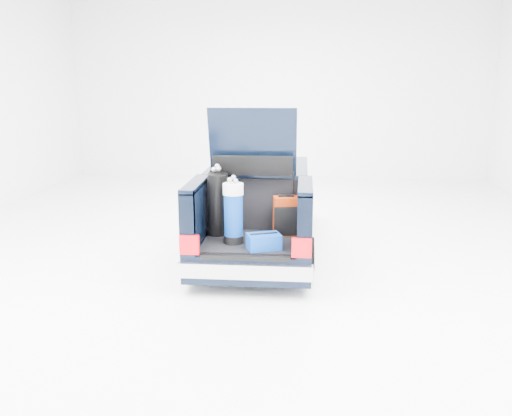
# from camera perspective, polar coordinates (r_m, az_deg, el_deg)

# --- Properties ---
(ground) EXTENTS (14.00, 14.00, 0.00)m
(ground) POSITION_cam_1_polar(r_m,az_deg,el_deg) (9.37, 0.27, -4.30)
(ground) COLOR white
(ground) RESTS_ON ground
(car) EXTENTS (1.87, 4.65, 2.47)m
(car) POSITION_cam_1_polar(r_m,az_deg,el_deg) (9.29, 0.33, -0.14)
(car) COLOR black
(car) RESTS_ON ground
(red_suitcase) EXTENTS (0.40, 0.29, 0.60)m
(red_suitcase) POSITION_cam_1_polar(r_m,az_deg,el_deg) (8.00, 3.17, -0.84)
(red_suitcase) COLOR maroon
(red_suitcase) RESTS_ON car
(black_golf_bag) EXTENTS (0.42, 0.47, 1.05)m
(black_golf_bag) POSITION_cam_1_polar(r_m,az_deg,el_deg) (7.92, -4.09, 0.42)
(black_golf_bag) COLOR black
(black_golf_bag) RESTS_ON car
(blue_golf_bag) EXTENTS (0.36, 0.36, 0.96)m
(blue_golf_bag) POSITION_cam_1_polar(r_m,az_deg,el_deg) (7.55, -2.39, -0.50)
(blue_golf_bag) COLOR black
(blue_golf_bag) RESTS_ON car
(blue_duffel) EXTENTS (0.51, 0.42, 0.23)m
(blue_duffel) POSITION_cam_1_polar(r_m,az_deg,el_deg) (7.35, 0.82, -3.54)
(blue_duffel) COLOR navy
(blue_duffel) RESTS_ON car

